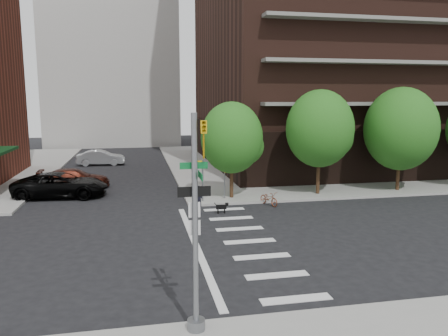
{
  "coord_description": "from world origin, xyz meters",
  "views": [
    {
      "loc": [
        -1.96,
        -18.72,
        6.5
      ],
      "look_at": [
        3.0,
        6.0,
        2.5
      ],
      "focal_mm": 35.0,
      "sensor_mm": 36.0,
      "label": 1
    }
  ],
  "objects": [
    {
      "name": "tree_b",
      "position": [
        10.0,
        8.5,
        4.54
      ],
      "size": [
        4.5,
        4.5,
        6.65
      ],
      "color": "#301E11",
      "rests_on": "sidewalk_ne"
    },
    {
      "name": "pedestrian_signal",
      "position": [
        2.32,
        7.92,
        1.85
      ],
      "size": [
        2.18,
        0.67,
        2.6
      ],
      "color": "slate",
      "rests_on": "sidewalk_ne"
    },
    {
      "name": "parked_car_black",
      "position": [
        -7.01,
        11.33,
        0.84
      ],
      "size": [
        3.28,
        6.23,
        1.67
      ],
      "primitive_type": "imported",
      "rotation": [
        0.0,
        0.0,
        1.48
      ],
      "color": "black",
      "rests_on": "ground"
    },
    {
      "name": "parked_car_maroon",
      "position": [
        -6.53,
        14.28,
        0.72
      ],
      "size": [
        2.24,
        5.07,
        1.45
      ],
      "primitive_type": "imported",
      "rotation": [
        0.0,
        0.0,
        1.61
      ],
      "color": "#43170E",
      "rests_on": "ground"
    },
    {
      "name": "sidewalk_ne",
      "position": [
        20.5,
        23.5,
        0.07
      ],
      "size": [
        39.0,
        33.0,
        0.15
      ],
      "primitive_type": "cube",
      "color": "gray",
      "rests_on": "ground"
    },
    {
      "name": "tree_c",
      "position": [
        16.0,
        8.5,
        4.45
      ],
      "size": [
        5.0,
        5.0,
        6.8
      ],
      "color": "#301E11",
      "rests_on": "sidewalk_ne"
    },
    {
      "name": "scooter",
      "position": [
        5.93,
        6.5,
        0.43
      ],
      "size": [
        1.12,
        1.75,
        0.87
      ],
      "primitive_type": "imported",
      "rotation": [
        0.0,
        0.0,
        0.36
      ],
      "color": "brown",
      "rests_on": "ground"
    },
    {
      "name": "traffic_signal",
      "position": [
        -0.47,
        -7.49,
        2.7
      ],
      "size": [
        0.9,
        0.75,
        6.0
      ],
      "color": "slate",
      "rests_on": "sidewalk_s"
    },
    {
      "name": "parked_car_silver",
      "position": [
        -5.5,
        25.62,
        0.76
      ],
      "size": [
        1.7,
        4.62,
        1.51
      ],
      "primitive_type": "imported",
      "rotation": [
        0.0,
        0.0,
        1.55
      ],
      "color": "silver",
      "rests_on": "ground"
    },
    {
      "name": "crosswalk",
      "position": [
        2.21,
        -0.0,
        0.01
      ],
      "size": [
        3.85,
        13.0,
        0.01
      ],
      "color": "silver",
      "rests_on": "ground"
    },
    {
      "name": "dog_walker",
      "position": [
        1.38,
        5.14,
        0.84
      ],
      "size": [
        0.71,
        0.59,
        1.68
      ],
      "primitive_type": "imported",
      "rotation": [
        0.0,
        0.0,
        1.21
      ],
      "color": "black",
      "rests_on": "ground"
    },
    {
      "name": "dog",
      "position": [
        2.72,
        5.19,
        0.38
      ],
      "size": [
        0.71,
        0.23,
        0.6
      ],
      "rotation": [
        0.0,
        0.0,
        -0.06
      ],
      "color": "black",
      "rests_on": "ground"
    },
    {
      "name": "ground",
      "position": [
        0.0,
        0.0,
        0.0
      ],
      "size": [
        120.0,
        120.0,
        0.0
      ],
      "primitive_type": "plane",
      "color": "black",
      "rests_on": "ground"
    },
    {
      "name": "tree_a",
      "position": [
        4.0,
        8.5,
        4.04
      ],
      "size": [
        4.0,
        4.0,
        5.9
      ],
      "color": "#301E11",
      "rests_on": "sidewalk_ne"
    }
  ]
}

